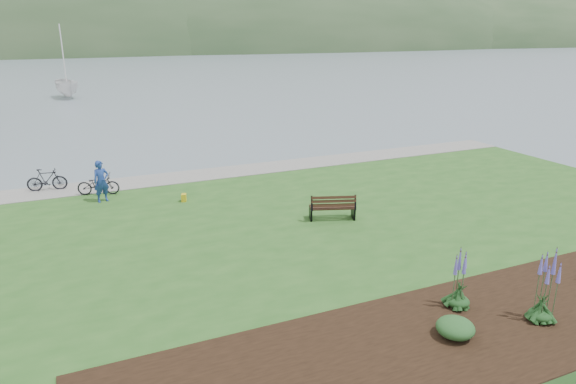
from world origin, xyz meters
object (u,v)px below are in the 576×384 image
(park_bench, at_px, (333,207))
(bicycle_a, at_px, (98,184))
(sailboat, at_px, (69,98))
(person, at_px, (101,178))

(park_bench, relative_size, bicycle_a, 1.02)
(park_bench, relative_size, sailboat, 0.07)
(park_bench, height_order, bicycle_a, park_bench)
(park_bench, height_order, person, person)
(park_bench, bearing_deg, person, 162.32)
(bicycle_a, relative_size, sailboat, 0.07)
(park_bench, bearing_deg, sailboat, 118.99)
(person, xyz_separation_m, sailboat, (-0.20, 41.97, -1.47))
(park_bench, distance_m, sailboat, 48.73)
(person, bearing_deg, park_bench, -52.00)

